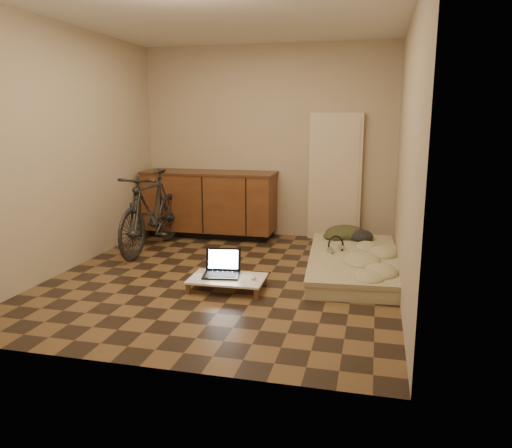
% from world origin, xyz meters
% --- Properties ---
extents(room_shell, '(3.50, 4.00, 2.60)m').
position_xyz_m(room_shell, '(0.00, 0.00, 1.30)').
color(room_shell, brown).
rests_on(room_shell, ground).
extents(cabinets, '(1.84, 0.62, 0.91)m').
position_xyz_m(cabinets, '(-0.75, 1.70, 0.47)').
color(cabinets, black).
rests_on(cabinets, ground).
extents(appliance_panel, '(0.70, 0.10, 1.70)m').
position_xyz_m(appliance_panel, '(0.95, 1.94, 0.85)').
color(appliance_panel, beige).
rests_on(appliance_panel, ground).
extents(bicycle, '(0.53, 1.71, 1.10)m').
position_xyz_m(bicycle, '(-1.20, 0.79, 0.55)').
color(bicycle, black).
rests_on(bicycle, ground).
extents(futon, '(1.11, 2.08, 0.17)m').
position_xyz_m(futon, '(1.30, 0.53, 0.09)').
color(futon, '#BFB998').
rests_on(futon, ground).
extents(clothing_pile, '(0.56, 0.48, 0.21)m').
position_xyz_m(clothing_pile, '(1.20, 1.34, 0.28)').
color(clothing_pile, '#34351F').
rests_on(clothing_pile, futon).
extents(headphones, '(0.33, 0.33, 0.16)m').
position_xyz_m(headphones, '(1.09, 0.62, 0.26)').
color(headphones, black).
rests_on(headphones, futon).
extents(lap_desk, '(0.73, 0.48, 0.12)m').
position_xyz_m(lap_desk, '(0.13, -0.39, 0.10)').
color(lap_desk, brown).
rests_on(lap_desk, ground).
extents(laptop, '(0.39, 0.36, 0.24)m').
position_xyz_m(laptop, '(0.05, -0.31, 0.17)').
color(laptop, black).
rests_on(laptop, lap_desk).
extents(mouse, '(0.07, 0.10, 0.03)m').
position_xyz_m(mouse, '(0.39, -0.38, 0.14)').
color(mouse, white).
rests_on(mouse, lap_desk).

